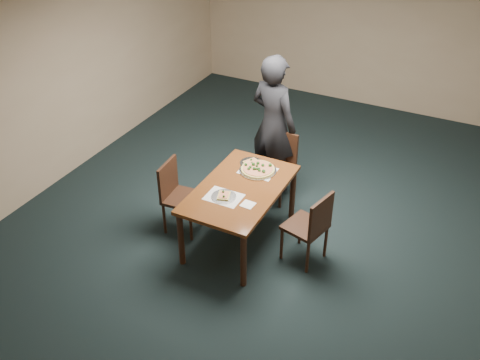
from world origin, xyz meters
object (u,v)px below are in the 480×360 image
at_px(chair_far, 279,162).
at_px(slice_plate_far, 251,163).
at_px(dining_table, 240,194).
at_px(diner, 273,125).
at_px(pizza_pan, 258,169).
at_px(chair_right, 311,225).
at_px(chair_left, 177,192).
at_px(slice_plate_near, 224,196).

height_order(chair_far, slice_plate_far, chair_far).
height_order(dining_table, diner, diner).
bearing_deg(dining_table, chair_far, 88.67).
xyz_separation_m(dining_table, pizza_pan, (0.03, 0.41, 0.12)).
distance_m(chair_far, pizza_pan, 0.71).
xyz_separation_m(pizza_pan, slice_plate_far, (-0.14, 0.12, -0.01)).
bearing_deg(chair_far, pizza_pan, -84.06).
bearing_deg(pizza_pan, chair_right, -25.41).
relative_size(chair_left, diner, 0.48).
height_order(chair_left, slice_plate_near, chair_left).
distance_m(chair_left, chair_right, 1.67).
xyz_separation_m(chair_far, slice_plate_near, (-0.10, -1.33, 0.25)).
distance_m(chair_far, chair_left, 1.45).
height_order(dining_table, slice_plate_near, slice_plate_near).
bearing_deg(dining_table, pizza_pan, 85.49).
distance_m(chair_left, pizza_pan, 1.01).
xyz_separation_m(chair_left, chair_right, (1.66, 0.14, 0.00)).
xyz_separation_m(diner, slice_plate_far, (0.02, -0.70, -0.19)).
relative_size(diner, pizza_pan, 4.25).
relative_size(chair_far, chair_left, 1.00).
distance_m(dining_table, chair_right, 0.89).
bearing_deg(pizza_pan, dining_table, -94.51).
height_order(pizza_pan, slice_plate_near, pizza_pan).
bearing_deg(slice_plate_near, pizza_pan, 80.87).
xyz_separation_m(chair_left, pizza_pan, (0.82, 0.54, 0.26)).
height_order(chair_left, chair_right, same).
xyz_separation_m(diner, pizza_pan, (0.17, -0.82, -0.18)).
xyz_separation_m(chair_far, slice_plate_far, (-0.14, -0.55, 0.25)).
relative_size(pizza_pan, slice_plate_far, 1.60).
bearing_deg(chair_right, slice_plate_near, -60.49).
relative_size(chair_far, slice_plate_near, 3.25).
relative_size(chair_far, chair_right, 1.00).
distance_m(chair_left, slice_plate_far, 0.97).
bearing_deg(pizza_pan, slice_plate_near, -99.13).
distance_m(chair_far, chair_right, 1.37).
distance_m(chair_left, diner, 1.57).
distance_m(dining_table, chair_far, 1.09).
bearing_deg(slice_plate_near, slice_plate_far, 92.71).
height_order(dining_table, slice_plate_far, slice_plate_far).
bearing_deg(slice_plate_far, slice_plate_near, -87.29).
xyz_separation_m(pizza_pan, slice_plate_near, (-0.11, -0.66, -0.01)).
height_order(chair_left, slice_plate_far, chair_left).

